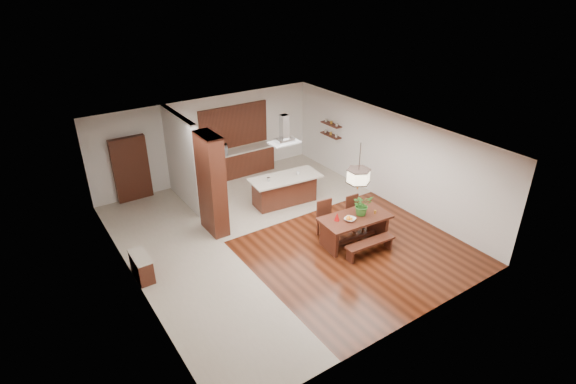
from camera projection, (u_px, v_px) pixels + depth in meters
room_shell at (278, 167)px, 11.74m from camera, size 9.00×9.04×2.92m
tile_hallway at (188, 266)px, 11.31m from camera, size 2.50×9.00×0.01m
tile_kitchen at (270, 190)px, 15.15m from camera, size 5.50×4.00×0.01m
soffit_band at (278, 138)px, 11.37m from camera, size 8.00×9.00×0.02m
partition_pier at (212, 185)px, 12.22m from camera, size 0.45×1.00×2.90m
partition_stub at (182, 160)px, 13.77m from camera, size 0.18×2.40×2.90m
hallway_console at (142, 267)px, 10.79m from camera, size 0.37×0.88×0.63m
hallway_doorway at (131, 169)px, 14.12m from camera, size 1.10×0.20×2.10m
rear_counter at (239, 162)px, 16.07m from camera, size 2.60×0.62×0.95m
kitchen_window at (234, 126)px, 15.68m from camera, size 2.60×0.08×1.50m
shelf_lower at (331, 135)px, 15.89m from camera, size 0.26×0.90×0.04m
shelf_upper at (331, 124)px, 15.71m from camera, size 0.26×0.90×0.04m
dining_table at (355, 224)px, 12.06m from camera, size 1.97×1.10×0.79m
dining_bench at (370, 248)px, 11.70m from camera, size 1.45×0.42×0.40m
dining_chair_left at (328, 220)px, 12.33m from camera, size 0.52×0.52×1.06m
dining_chair_right at (355, 213)px, 12.76m from camera, size 0.45×0.45×0.98m
pendant_lantern at (359, 167)px, 11.31m from camera, size 0.64×0.64×1.31m
foliage_plant at (362, 205)px, 11.96m from camera, size 0.60×0.54×0.58m
fruit_bowl at (350, 219)px, 11.78m from camera, size 0.37×0.37×0.07m
napkin_cone at (337, 217)px, 11.75m from camera, size 0.17×0.17×0.22m
gold_ornament at (375, 212)px, 12.11m from camera, size 0.08×0.08×0.09m
kitchen_island at (285, 189)px, 14.13m from camera, size 2.31×1.18×0.92m
range_hood at (284, 129)px, 13.23m from camera, size 0.90×0.55×0.87m
island_cup at (298, 173)px, 14.04m from camera, size 0.15×0.15×0.09m
microwave at (219, 150)px, 15.37m from camera, size 0.70×0.60×0.33m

